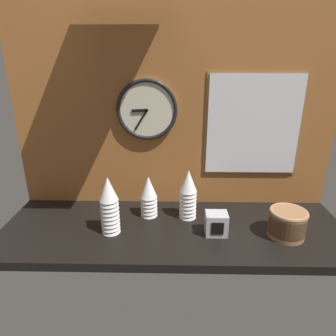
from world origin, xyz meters
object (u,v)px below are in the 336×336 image
Objects in this scene: wall_clock at (148,110)px; napkin_dispenser at (217,224)px; cup_stack_center_left at (110,205)px; menu_board at (254,126)px; cup_stack_center_right at (189,194)px; cup_stack_center at (150,196)px; bowl_stack_far_right at (288,223)px.

wall_clock reaches higher than napkin_dispenser.
cup_stack_center_left is 0.79m from menu_board.
menu_board reaches higher than napkin_dispenser.
cup_stack_center_right is 0.83× the size of wall_clock.
cup_stack_center is 0.65m from bowl_stack_far_right.
menu_board is 5.02× the size of napkin_dispenser.
cup_stack_center_left is 0.90× the size of wall_clock.
cup_stack_center is 0.70× the size of wall_clock.
cup_stack_center_left is at bearing -156.24° from menu_board.
wall_clock is at bearing -179.03° from menu_board.
wall_clock is (-0.63, 0.30, 0.44)m from bowl_stack_far_right.
menu_board is at bearing 56.51° from napkin_dispenser.
napkin_dispenser is (0.12, -0.15, -0.07)m from cup_stack_center_right.
cup_stack_center_right is (0.35, 0.14, -0.01)m from cup_stack_center_left.
cup_stack_center is (0.16, 0.15, -0.03)m from cup_stack_center_left.
napkin_dispenser is at bearing -0.65° from cup_stack_center_left.
wall_clock is at bearing 143.82° from cup_stack_center_right.
napkin_dispenser is at bearing -123.49° from menu_board.
bowl_stack_far_right is 0.32× the size of menu_board.
wall_clock is 0.53m from menu_board.
cup_stack_center_left is at bearing 178.90° from bowl_stack_far_right.
cup_stack_center is 0.42m from wall_clock.
wall_clock is at bearing 62.46° from cup_stack_center_left.
menu_board is at bearing 15.62° from cup_stack_center.
cup_stack_center is at bearing -85.54° from wall_clock.
cup_stack_center_left is at bearing -117.54° from wall_clock.
bowl_stack_far_right is (0.43, -0.15, -0.06)m from cup_stack_center_right.
cup_stack_center_right is 0.47m from menu_board.
cup_stack_center_right is at bearing -4.04° from cup_stack_center.
napkin_dispenser is (-0.20, -0.30, -0.38)m from menu_board.
cup_stack_center_right is 0.20m from napkin_dispenser.
wall_clock reaches higher than cup_stack_center_left.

